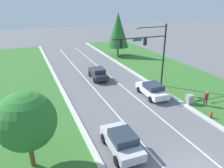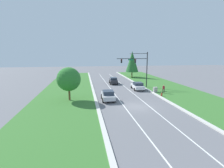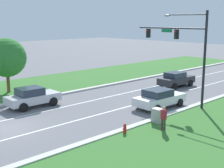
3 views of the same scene
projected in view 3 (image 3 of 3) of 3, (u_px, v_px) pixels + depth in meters
name	position (u px, v px, depth m)	size (l,w,h in m)	color
ground_plane	(6.00, 129.00, 20.76)	(160.00, 160.00, 0.00)	slate
curb_strip_right	(53.00, 154.00, 16.73)	(0.50, 90.00, 0.15)	beige
lane_stripe_inner_right	(19.00, 136.00, 19.48)	(0.14, 81.00, 0.01)	white
traffic_signal_mast	(184.00, 44.00, 25.73)	(6.94, 0.41, 7.86)	black
silver_sedan	(32.00, 97.00, 25.91)	(2.16, 4.44, 1.66)	silver
white_sedan	(159.00, 98.00, 25.74)	(2.31, 4.74, 1.57)	white
charcoal_sedan	(176.00, 79.00, 33.79)	(2.16, 4.53, 1.62)	#28282D
utility_cabinet	(158.00, 116.00, 21.73)	(0.70, 0.60, 1.09)	#9E9E99
pedestrian	(164.00, 118.00, 20.10)	(0.43, 0.32, 1.69)	#42382D
fire_hydrant	(125.00, 129.00, 19.73)	(0.34, 0.20, 0.70)	red
oak_near_left_tree	(7.00, 58.00, 30.35)	(3.81, 3.81, 5.43)	brown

